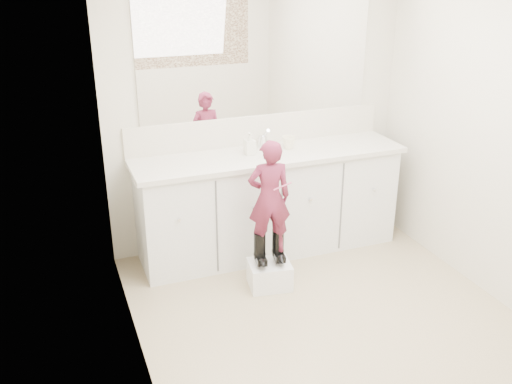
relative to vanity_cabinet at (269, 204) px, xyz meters
name	(u,v)px	position (x,y,z in m)	size (l,w,h in m)	color
floor	(334,326)	(0.00, -1.23, -0.42)	(3.00, 3.00, 0.00)	#917E5E
wall_back	(257,108)	(0.00, 0.27, 0.77)	(2.60, 2.60, 0.00)	beige
wall_left	(133,192)	(-1.30, -1.23, 0.78)	(3.00, 3.00, 0.00)	beige
wall_right	(510,141)	(1.30, -1.23, 0.78)	(3.00, 3.00, 0.00)	beige
vanity_cabinet	(269,204)	(0.00, 0.00, 0.00)	(2.20, 0.55, 0.85)	silver
countertop	(270,155)	(0.00, -0.01, 0.45)	(2.28, 0.58, 0.04)	beige
backsplash	(258,130)	(0.00, 0.26, 0.59)	(2.28, 0.03, 0.25)	beige
mirror	(258,55)	(0.00, 0.26, 1.22)	(2.00, 0.02, 1.00)	white
faucet	(263,142)	(0.00, 0.15, 0.52)	(0.08, 0.08, 0.10)	silver
cup	(289,142)	(0.19, 0.04, 0.52)	(0.11, 0.11, 0.10)	#F1E8C1
soap_bottle	(250,144)	(-0.17, 0.01, 0.56)	(0.08, 0.08, 0.18)	silver
step_stool	(270,275)	(-0.23, -0.58, -0.32)	(0.32, 0.26, 0.20)	white
boot_left	(260,249)	(-0.30, -0.56, -0.09)	(0.10, 0.18, 0.26)	black
boot_right	(278,245)	(-0.15, -0.56, -0.09)	(0.10, 0.18, 0.26)	black
toddler	(269,197)	(-0.23, -0.56, 0.32)	(0.32, 0.21, 0.88)	#A53256
toothbrush	(283,186)	(-0.16, -0.64, 0.43)	(0.01, 0.01, 0.14)	#CB4F77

